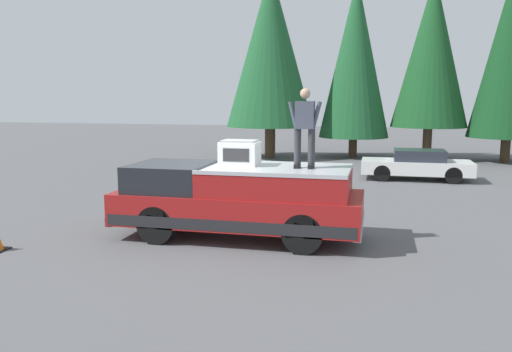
{
  "coord_description": "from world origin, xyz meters",
  "views": [
    {
      "loc": [
        -11.04,
        -3.4,
        3.16
      ],
      "look_at": [
        0.44,
        -0.68,
        1.35
      ],
      "focal_mm": 36.27,
      "sensor_mm": 36.0,
      "label": 1
    }
  ],
  "objects_px": {
    "person_on_truck_bed": "(305,126)",
    "parked_car_white": "(417,165)",
    "pickup_truck": "(238,200)",
    "compressor_unit": "(240,153)"
  },
  "relations": [
    {
      "from": "person_on_truck_bed",
      "to": "parked_car_white",
      "type": "height_order",
      "value": "person_on_truck_bed"
    },
    {
      "from": "pickup_truck",
      "to": "person_on_truck_bed",
      "type": "height_order",
      "value": "person_on_truck_bed"
    },
    {
      "from": "pickup_truck",
      "to": "compressor_unit",
      "type": "bearing_deg",
      "value": -11.5
    },
    {
      "from": "compressor_unit",
      "to": "person_on_truck_bed",
      "type": "height_order",
      "value": "person_on_truck_bed"
    },
    {
      "from": "person_on_truck_bed",
      "to": "compressor_unit",
      "type": "bearing_deg",
      "value": 84.44
    },
    {
      "from": "pickup_truck",
      "to": "compressor_unit",
      "type": "distance_m",
      "value": 1.06
    },
    {
      "from": "pickup_truck",
      "to": "parked_car_white",
      "type": "distance_m",
      "value": 10.6
    },
    {
      "from": "pickup_truck",
      "to": "parked_car_white",
      "type": "relative_size",
      "value": 1.35
    },
    {
      "from": "parked_car_white",
      "to": "person_on_truck_bed",
      "type": "bearing_deg",
      "value": 162.68
    },
    {
      "from": "compressor_unit",
      "to": "parked_car_white",
      "type": "height_order",
      "value": "compressor_unit"
    }
  ]
}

